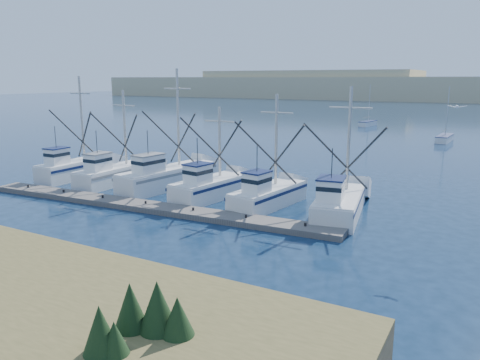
# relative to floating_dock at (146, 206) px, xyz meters

# --- Properties ---
(ground) EXTENTS (500.00, 500.00, 0.00)m
(ground) POSITION_rel_floating_dock_xyz_m (7.50, -5.79, -0.19)
(ground) COLOR #0B1F34
(ground) RESTS_ON ground
(floating_dock) EXTENTS (29.07, 3.64, 0.39)m
(floating_dock) POSITION_rel_floating_dock_xyz_m (0.00, 0.00, 0.00)
(floating_dock) COLOR #67625C
(floating_dock) RESTS_ON ground
(dune_ridge) EXTENTS (360.00, 60.00, 10.00)m
(dune_ridge) POSITION_rel_floating_dock_xyz_m (7.50, 204.21, 4.81)
(dune_ridge) COLOR tan
(dune_ridge) RESTS_ON ground
(trawler_fleet) EXTENTS (28.67, 9.94, 10.05)m
(trawler_fleet) POSITION_rel_floating_dock_xyz_m (-0.13, 5.10, 0.79)
(trawler_fleet) COLOR white
(trawler_fleet) RESTS_ON ground
(sailboat_near) EXTENTS (1.98, 6.59, 8.10)m
(sailboat_near) POSITION_rel_floating_dock_xyz_m (14.64, 50.48, 0.30)
(sailboat_near) COLOR white
(sailboat_near) RESTS_ON ground
(sailboat_far) EXTENTS (2.42, 6.02, 8.10)m
(sailboat_far) POSITION_rel_floating_dock_xyz_m (-1.39, 68.59, 0.31)
(sailboat_far) COLOR white
(sailboat_far) RESTS_ON ground
(flying_gull) EXTENTS (1.02, 0.19, 0.19)m
(flying_gull) POSITION_rel_floating_dock_xyz_m (19.55, 3.76, 7.48)
(flying_gull) COLOR white
(flying_gull) RESTS_ON ground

